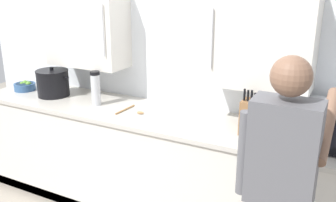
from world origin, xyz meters
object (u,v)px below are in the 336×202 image
object	(u,v)px
stock_pot	(53,83)
wooden_spoon	(132,111)
fruit_bowl	(25,86)
person_figure	(280,181)
thermos_flask	(96,88)
knife_block	(249,117)
microwave_oven	(329,125)

from	to	relation	value
stock_pot	wooden_spoon	bearing A→B (deg)	-2.91
fruit_bowl	person_figure	bearing A→B (deg)	-15.64
stock_pot	thermos_flask	bearing A→B (deg)	-4.20
wooden_spoon	person_figure	size ratio (longest dim) A/B	0.15
fruit_bowl	thermos_flask	distance (m)	0.93
fruit_bowl	stock_pot	world-z (taller)	stock_pot
knife_block	fruit_bowl	bearing A→B (deg)	178.90
microwave_oven	fruit_bowl	size ratio (longest dim) A/B	2.73
thermos_flask	microwave_oven	bearing A→B (deg)	2.37
knife_block	person_figure	bearing A→B (deg)	-62.11
microwave_oven	wooden_spoon	size ratio (longest dim) A/B	2.22
microwave_oven	thermos_flask	xyz separation A→B (m)	(-1.90, -0.08, 0.02)
fruit_bowl	stock_pot	bearing A→B (deg)	-0.39
wooden_spoon	stock_pot	xyz separation A→B (m)	(-0.92, 0.05, 0.12)
fruit_bowl	person_figure	world-z (taller)	person_figure
wooden_spoon	stock_pot	size ratio (longest dim) A/B	0.64
microwave_oven	person_figure	bearing A→B (deg)	-100.86
wooden_spoon	fruit_bowl	world-z (taller)	fruit_bowl
knife_block	person_figure	size ratio (longest dim) A/B	0.20
wooden_spoon	thermos_flask	bearing A→B (deg)	178.94
microwave_oven	wooden_spoon	bearing A→B (deg)	-176.78
wooden_spoon	fruit_bowl	size ratio (longest dim) A/B	1.23
microwave_oven	thermos_flask	size ratio (longest dim) A/B	1.85
knife_block	thermos_flask	world-z (taller)	knife_block
knife_block	fruit_bowl	size ratio (longest dim) A/B	1.62
person_figure	knife_block	bearing A→B (deg)	117.89
wooden_spoon	knife_block	world-z (taller)	knife_block
stock_pot	person_figure	size ratio (longest dim) A/B	0.24
fruit_bowl	stock_pot	distance (m)	0.40
stock_pot	thermos_flask	distance (m)	0.54
knife_block	person_figure	world-z (taller)	person_figure
fruit_bowl	person_figure	size ratio (longest dim) A/B	0.13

